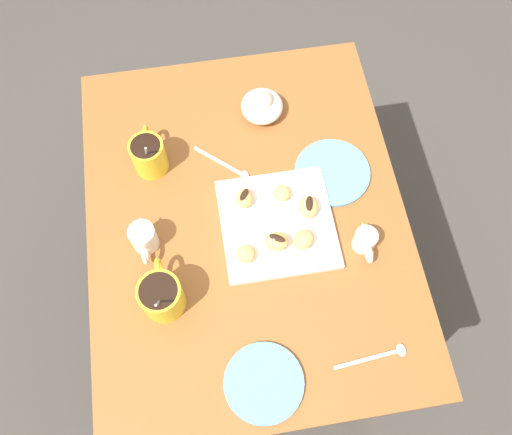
{
  "coord_description": "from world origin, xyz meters",
  "views": [
    {
      "loc": [
        -0.51,
        0.06,
        1.88
      ],
      "look_at": [
        -0.01,
        -0.02,
        0.75
      ],
      "focal_mm": 37.22,
      "sensor_mm": 36.0,
      "label": 1
    }
  ],
  "objects_px": {
    "beignet_1": "(245,198)",
    "dining_table": "(248,239)",
    "coffee_mug_yellow_left": "(161,295)",
    "beignet_4": "(277,241)",
    "beignet_3": "(246,254)",
    "pastry_plate_square": "(277,224)",
    "saucer_sky_right": "(264,383)",
    "coffee_mug_yellow_right": "(149,154)",
    "beignet_2": "(309,207)",
    "beignet_0": "(282,193)",
    "cream_pitcher_white": "(144,238)",
    "saucer_sky_left": "(332,172)",
    "ice_cream_bowl": "(262,105)",
    "chocolate_sauce_pitcher": "(365,240)",
    "beignet_5": "(303,240)"
  },
  "relations": [
    {
      "from": "ice_cream_bowl",
      "to": "chocolate_sauce_pitcher",
      "type": "relative_size",
      "value": 1.17
    },
    {
      "from": "coffee_mug_yellow_left",
      "to": "beignet_4",
      "type": "bearing_deg",
      "value": -71.67
    },
    {
      "from": "saucer_sky_left",
      "to": "beignet_2",
      "type": "bearing_deg",
      "value": 139.48
    },
    {
      "from": "saucer_sky_left",
      "to": "beignet_1",
      "type": "relative_size",
      "value": 3.76
    },
    {
      "from": "coffee_mug_yellow_left",
      "to": "beignet_5",
      "type": "height_order",
      "value": "coffee_mug_yellow_left"
    },
    {
      "from": "pastry_plate_square",
      "to": "saucer_sky_right",
      "type": "height_order",
      "value": "pastry_plate_square"
    },
    {
      "from": "beignet_0",
      "to": "beignet_2",
      "type": "height_order",
      "value": "beignet_2"
    },
    {
      "from": "dining_table",
      "to": "coffee_mug_yellow_right",
      "type": "xyz_separation_m",
      "value": [
        0.18,
        0.21,
        0.19
      ]
    },
    {
      "from": "beignet_0",
      "to": "saucer_sky_left",
      "type": "bearing_deg",
      "value": -70.3
    },
    {
      "from": "beignet_1",
      "to": "dining_table",
      "type": "bearing_deg",
      "value": 175.21
    },
    {
      "from": "pastry_plate_square",
      "to": "cream_pitcher_white",
      "type": "relative_size",
      "value": 2.5
    },
    {
      "from": "beignet_1",
      "to": "beignet_5",
      "type": "xyz_separation_m",
      "value": [
        -0.12,
        -0.11,
        0.0
      ]
    },
    {
      "from": "chocolate_sauce_pitcher",
      "to": "beignet_2",
      "type": "bearing_deg",
      "value": 47.77
    },
    {
      "from": "beignet_2",
      "to": "beignet_3",
      "type": "xyz_separation_m",
      "value": [
        -0.09,
        0.16,
        -0.0
      ]
    },
    {
      "from": "cream_pitcher_white",
      "to": "saucer_sky_right",
      "type": "height_order",
      "value": "cream_pitcher_white"
    },
    {
      "from": "beignet_0",
      "to": "ice_cream_bowl",
      "type": "bearing_deg",
      "value": 1.29
    },
    {
      "from": "coffee_mug_yellow_left",
      "to": "ice_cream_bowl",
      "type": "distance_m",
      "value": 0.55
    },
    {
      "from": "pastry_plate_square",
      "to": "ice_cream_bowl",
      "type": "distance_m",
      "value": 0.32
    },
    {
      "from": "beignet_3",
      "to": "dining_table",
      "type": "bearing_deg",
      "value": -9.56
    },
    {
      "from": "ice_cream_bowl",
      "to": "chocolate_sauce_pitcher",
      "type": "distance_m",
      "value": 0.43
    },
    {
      "from": "beignet_2",
      "to": "beignet_3",
      "type": "bearing_deg",
      "value": 119.35
    },
    {
      "from": "beignet_0",
      "to": "saucer_sky_right",
      "type": "bearing_deg",
      "value": 164.87
    },
    {
      "from": "saucer_sky_right",
      "to": "ice_cream_bowl",
      "type": "bearing_deg",
      "value": -9.08
    },
    {
      "from": "coffee_mug_yellow_left",
      "to": "beignet_1",
      "type": "relative_size",
      "value": 2.97
    },
    {
      "from": "beignet_4",
      "to": "beignet_1",
      "type": "bearing_deg",
      "value": 24.11
    },
    {
      "from": "beignet_2",
      "to": "beignet_0",
      "type": "bearing_deg",
      "value": 49.52
    },
    {
      "from": "saucer_sky_right",
      "to": "beignet_1",
      "type": "distance_m",
      "value": 0.42
    },
    {
      "from": "dining_table",
      "to": "beignet_3",
      "type": "distance_m",
      "value": 0.2
    },
    {
      "from": "coffee_mug_yellow_left",
      "to": "beignet_3",
      "type": "xyz_separation_m",
      "value": [
        0.07,
        -0.19,
        -0.02
      ]
    },
    {
      "from": "beignet_1",
      "to": "ice_cream_bowl",
      "type": "bearing_deg",
      "value": -17.79
    },
    {
      "from": "ice_cream_bowl",
      "to": "beignet_5",
      "type": "bearing_deg",
      "value": -175.18
    },
    {
      "from": "dining_table",
      "to": "beignet_4",
      "type": "bearing_deg",
      "value": -146.59
    },
    {
      "from": "cream_pitcher_white",
      "to": "beignet_3",
      "type": "bearing_deg",
      "value": -108.02
    },
    {
      "from": "beignet_4",
      "to": "beignet_5",
      "type": "bearing_deg",
      "value": -94.63
    },
    {
      "from": "pastry_plate_square",
      "to": "ice_cream_bowl",
      "type": "relative_size",
      "value": 2.43
    },
    {
      "from": "saucer_sky_right",
      "to": "beignet_5",
      "type": "bearing_deg",
      "value": -25.54
    },
    {
      "from": "beignet_3",
      "to": "beignet_5",
      "type": "relative_size",
      "value": 0.83
    },
    {
      "from": "coffee_mug_yellow_left",
      "to": "beignet_1",
      "type": "height_order",
      "value": "coffee_mug_yellow_left"
    },
    {
      "from": "coffee_mug_yellow_right",
      "to": "beignet_5",
      "type": "relative_size",
      "value": 2.78
    },
    {
      "from": "saucer_sky_right",
      "to": "beignet_3",
      "type": "relative_size",
      "value": 3.91
    },
    {
      "from": "dining_table",
      "to": "beignet_3",
      "type": "height_order",
      "value": "beignet_3"
    },
    {
      "from": "dining_table",
      "to": "saucer_sky_left",
      "type": "xyz_separation_m",
      "value": [
        0.08,
        -0.23,
        0.15
      ]
    },
    {
      "from": "coffee_mug_yellow_right",
      "to": "beignet_2",
      "type": "distance_m",
      "value": 0.4
    },
    {
      "from": "coffee_mug_yellow_right",
      "to": "saucer_sky_left",
      "type": "bearing_deg",
      "value": -102.27
    },
    {
      "from": "chocolate_sauce_pitcher",
      "to": "beignet_4",
      "type": "xyz_separation_m",
      "value": [
        0.03,
        0.2,
        0.0
      ]
    },
    {
      "from": "dining_table",
      "to": "beignet_1",
      "type": "xyz_separation_m",
      "value": [
        0.03,
        -0.0,
        0.18
      ]
    },
    {
      "from": "cream_pitcher_white",
      "to": "ice_cream_bowl",
      "type": "height_order",
      "value": "ice_cream_bowl"
    },
    {
      "from": "beignet_3",
      "to": "beignet_4",
      "type": "bearing_deg",
      "value": -77.01
    },
    {
      "from": "beignet_1",
      "to": "beignet_2",
      "type": "bearing_deg",
      "value": -107.9
    },
    {
      "from": "coffee_mug_yellow_left",
      "to": "beignet_3",
      "type": "relative_size",
      "value": 3.4
    }
  ]
}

